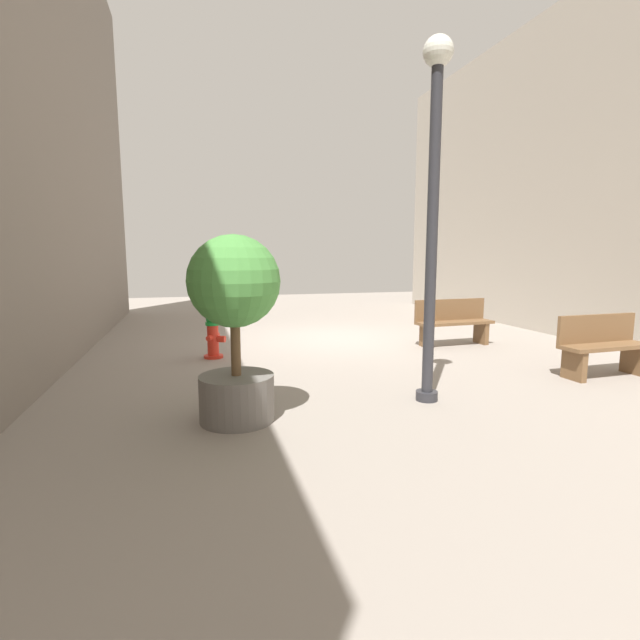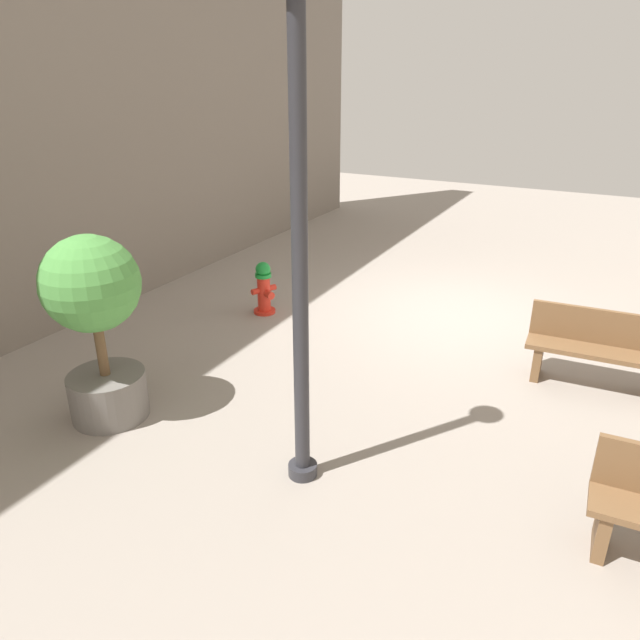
{
  "view_description": "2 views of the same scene",
  "coord_description": "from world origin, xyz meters",
  "px_view_note": "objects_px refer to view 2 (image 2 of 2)",
  "views": [
    {
      "loc": [
        3.06,
        9.79,
        1.87
      ],
      "look_at": [
        0.95,
        2.17,
        0.75
      ],
      "focal_mm": 26.02,
      "sensor_mm": 36.0,
      "label": 1
    },
    {
      "loc": [
        -2.12,
        8.58,
        3.62
      ],
      "look_at": [
        1.13,
        2.39,
        0.61
      ],
      "focal_mm": 32.91,
      "sensor_mm": 36.0,
      "label": 2
    }
  ],
  "objects_px": {
    "fire_hydrant": "(264,288)",
    "street_lamp": "(299,195)",
    "bench_near": "(598,348)",
    "planter_tree": "(96,315)"
  },
  "relations": [
    {
      "from": "bench_near",
      "to": "planter_tree",
      "type": "bearing_deg",
      "value": 34.76
    },
    {
      "from": "fire_hydrant",
      "to": "street_lamp",
      "type": "xyz_separation_m",
      "value": [
        -2.54,
        3.29,
        2.28
      ]
    },
    {
      "from": "fire_hydrant",
      "to": "bench_near",
      "type": "height_order",
      "value": "bench_near"
    },
    {
      "from": "planter_tree",
      "to": "street_lamp",
      "type": "distance_m",
      "value": 2.85
    },
    {
      "from": "fire_hydrant",
      "to": "planter_tree",
      "type": "height_order",
      "value": "planter_tree"
    },
    {
      "from": "bench_near",
      "to": "street_lamp",
      "type": "bearing_deg",
      "value": 54.18
    },
    {
      "from": "fire_hydrant",
      "to": "street_lamp",
      "type": "distance_m",
      "value": 4.74
    },
    {
      "from": "street_lamp",
      "to": "bench_near",
      "type": "bearing_deg",
      "value": -125.82
    },
    {
      "from": "fire_hydrant",
      "to": "bench_near",
      "type": "relative_size",
      "value": 0.51
    },
    {
      "from": "fire_hydrant",
      "to": "street_lamp",
      "type": "bearing_deg",
      "value": 127.69
    }
  ]
}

